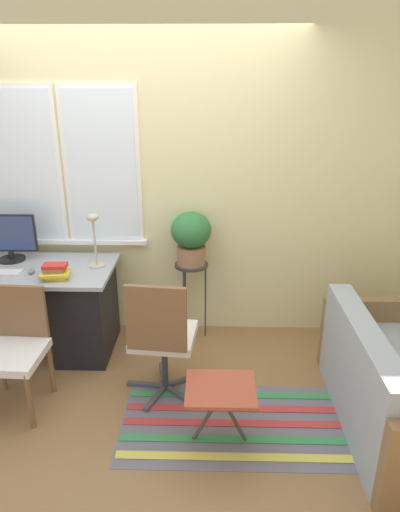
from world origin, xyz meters
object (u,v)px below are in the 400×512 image
Objects in this scene: mouse at (32,271)px; book_stack at (55,272)px; desk_lamp at (94,233)px; plant_stand at (191,273)px; office_chair_swivel at (162,336)px; desk_chair_wooden at (13,346)px; folding_stool at (221,392)px; potted_plant at (191,235)px; monitor at (9,237)px; couch_loveseat at (398,392)px.

book_stack is (0.22, -0.09, 0.04)m from mouse.
desk_lamp is 0.63× the size of plant_stand.
desk_chair_wooden is at bearing 11.12° from office_chair_swivel.
desk_chair_wooden is (0.05, -0.57, -0.30)m from mouse.
mouse reaches higher than folding_stool.
book_stack is 0.25× the size of office_chair_swivel.
mouse is 1.26m from plant_stand.
potted_plant is at bearing 13.44° from desk_lamp.
potted_plant is (0.75, 0.18, -0.07)m from desk_lamp.
mouse is 0.09× the size of desk_chair_wooden.
monitor is at bearing 134.13° from mouse.
office_chair_swivel is at bearing 132.45° from folding_stool.
plant_stand is (0.99, 0.43, -0.18)m from book_stack.
desk_chair_wooden is 1.96× the size of folding_stool.
mouse reaches higher than couch_loveseat.
potted_plant is at bearing 0.00° from plant_stand.
mouse is 0.08× the size of office_chair_swivel.
plant_stand is at bearing 13.44° from desk_lamp.
desk_chair_wooden is at bearing -85.40° from mouse.
mouse is 2.73m from couch_loveseat.
desk_lamp is 1.01m from desk_chair_wooden.
potted_plant is (1.47, 0.07, 0.01)m from monitor.
desk_lamp is at bearing -166.56° from plant_stand.
desk_lamp is at bearing 62.47° from desk_chair_wooden.
office_chair_swivel is at bearing -25.20° from book_stack.
plant_stand is 1.29m from folding_stool.
folding_stool is at bearing -47.70° from desk_lamp.
desk_lamp is at bearing -166.56° from potted_plant.
mouse is 0.24m from book_stack.
plant_stand is (0.17, 0.81, 0.12)m from office_chair_swivel.
desk_chair_wooden is at bearing 166.22° from folding_stool.
potted_plant is at bearing 100.32° from folding_stool.
book_stack is at bearing -156.78° from potted_plant.
office_chair_swivel reaches higher than couch_loveseat.
desk_lamp reaches higher than plant_stand.
book_stack is 0.61m from desk_chair_wooden.
office_chair_swivel is at bearing 7.71° from desk_chair_wooden.
desk_chair_wooden is at bearing -142.10° from potted_plant.
mouse is 0.10× the size of plant_stand.
monitor is 3.09m from couch_loveseat.
mouse is at bearing -18.78° from office_chair_swivel.
desk_lamp is 0.30× the size of couch_loveseat.
potted_plant is at bearing -96.07° from office_chair_swivel.
couch_loveseat is at bearing -16.00° from mouse.
monitor is at bearing -177.42° from plant_stand.
couch_loveseat is at bearing -38.23° from potted_plant.
monitor is 1.02m from desk_chair_wooden.
potted_plant reaches higher than desk_chair_wooden.
plant_stand is at bearing -96.07° from office_chair_swivel.
book_stack is 1.53m from folding_stool.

